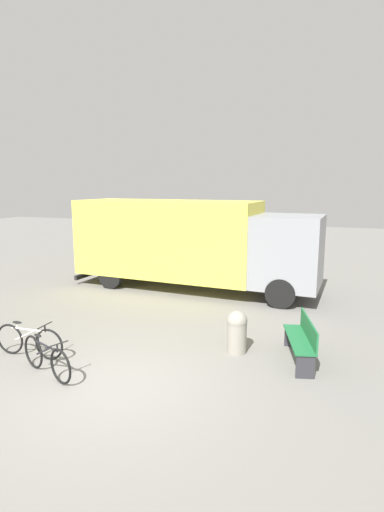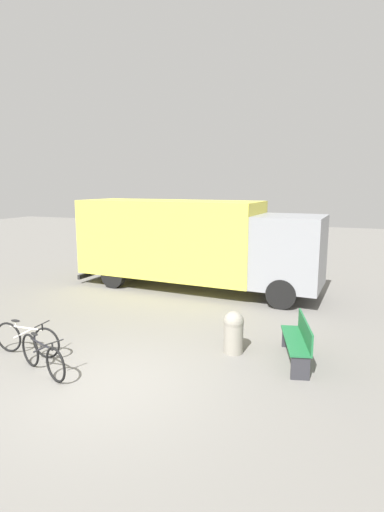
{
  "view_description": "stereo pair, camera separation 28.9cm",
  "coord_description": "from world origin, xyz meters",
  "views": [
    {
      "loc": [
        3.52,
        -5.65,
        3.5
      ],
      "look_at": [
        -0.13,
        4.47,
        1.58
      ],
      "focal_mm": 28.0,
      "sensor_mm": 36.0,
      "label": 1
    },
    {
      "loc": [
        3.79,
        -5.55,
        3.5
      ],
      "look_at": [
        -0.13,
        4.47,
        1.58
      ],
      "focal_mm": 28.0,
      "sensor_mm": 36.0,
      "label": 2
    }
  ],
  "objects": [
    {
      "name": "ground_plane",
      "position": [
        0.0,
        0.0,
        0.0
      ],
      "size": [
        60.0,
        60.0,
        0.0
      ],
      "primitive_type": "plane",
      "color": "slate"
    },
    {
      "name": "delivery_truck",
      "position": [
        -1.03,
        6.78,
        1.65
      ],
      "size": [
        8.37,
        2.61,
        2.99
      ],
      "rotation": [
        0.0,
        0.0,
        -0.05
      ],
      "color": "#EAE04C",
      "rests_on": "ground"
    },
    {
      "name": "park_bench",
      "position": [
        3.03,
        2.21,
        0.48
      ],
      "size": [
        0.79,
        1.65,
        0.88
      ],
      "rotation": [
        0.0,
        0.0,
        1.83
      ],
      "color": "#1E6638",
      "rests_on": "ground"
    },
    {
      "name": "bicycle_near",
      "position": [
        -2.27,
        0.51,
        0.35
      ],
      "size": [
        1.62,
        0.44,
        0.74
      ],
      "rotation": [
        0.0,
        0.0,
        0.04
      ],
      "color": "black",
      "rests_on": "ground"
    },
    {
      "name": "bicycle_middle",
      "position": [
        -1.38,
        -0.04,
        0.35
      ],
      "size": [
        1.53,
        0.67,
        0.74
      ],
      "rotation": [
        0.0,
        0.0,
        -0.37
      ],
      "color": "black",
      "rests_on": "ground"
    },
    {
      "name": "bollard_near_bench",
      "position": [
        1.7,
        2.19,
        0.49
      ],
      "size": [
        0.43,
        0.43,
        0.9
      ],
      "color": "gray",
      "rests_on": "ground"
    }
  ]
}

